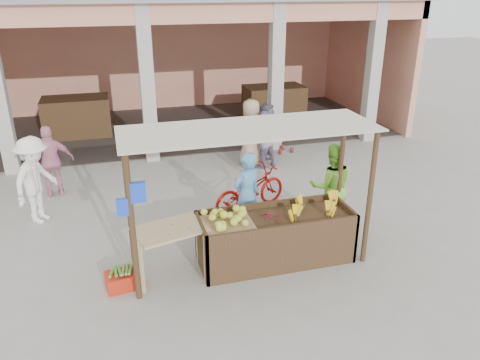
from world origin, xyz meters
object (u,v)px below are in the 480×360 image
object	(u,v)px
side_table	(170,236)
vendor_green	(331,184)
vendor_blue	(247,192)
fruit_stall	(275,239)
red_crate	(122,280)
motorcycle	(250,189)

from	to	relation	value
side_table	vendor_green	xyz separation A→B (m)	(3.20, 0.86, 0.16)
vendor_blue	vendor_green	xyz separation A→B (m)	(1.64, -0.14, 0.03)
side_table	vendor_blue	xyz separation A→B (m)	(1.56, 1.00, 0.14)
fruit_stall	red_crate	world-z (taller)	fruit_stall
side_table	vendor_blue	world-z (taller)	vendor_blue
side_table	vendor_green	size ratio (longest dim) A/B	0.69
motorcycle	vendor_green	bearing A→B (deg)	-153.01
fruit_stall	red_crate	xyz separation A→B (m)	(-2.58, -0.11, -0.27)
red_crate	vendor_blue	xyz separation A→B (m)	(2.36, 1.09, 0.75)
vendor_blue	motorcycle	size ratio (longest dim) A/B	0.95
side_table	red_crate	world-z (taller)	side_table
vendor_blue	vendor_green	distance (m)	1.64
vendor_blue	side_table	bearing A→B (deg)	8.55
red_crate	fruit_stall	bearing A→B (deg)	-6.43
red_crate	vendor_green	distance (m)	4.18
side_table	vendor_green	world-z (taller)	vendor_green
fruit_stall	vendor_blue	distance (m)	1.11
side_table	motorcycle	xyz separation A→B (m)	(1.92, 1.98, -0.26)
red_crate	vendor_blue	distance (m)	2.71
red_crate	motorcycle	bearing A→B (deg)	28.52
side_table	vendor_blue	size ratio (longest dim) A/B	0.71
fruit_stall	vendor_blue	xyz separation A→B (m)	(-0.22, 0.98, 0.48)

